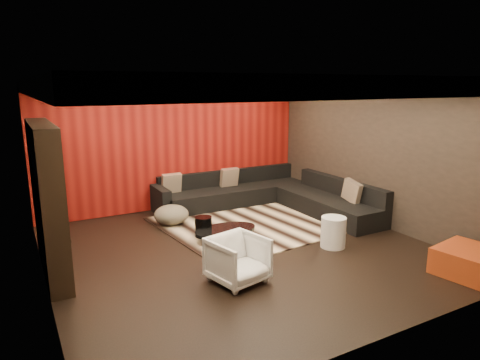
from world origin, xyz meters
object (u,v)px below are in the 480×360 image
drum_stool (203,227)px  sectional_sofa (269,197)px  armchair (238,260)px  orange_ottoman (471,262)px  white_side_table (333,232)px  coffee_table (225,234)px

drum_stool → sectional_sofa: 2.28m
drum_stool → armchair: size_ratio=0.50×
orange_ottoman → armchair: size_ratio=1.20×
drum_stool → white_side_table: white_side_table is taller
white_side_table → armchair: armchair is taller
drum_stool → sectional_sofa: (2.05, 1.01, 0.06)m
drum_stool → orange_ottoman: (2.77, -3.31, -0.01)m
armchair → coffee_table: bearing=56.5°
orange_ottoman → coffee_table: bearing=129.9°
armchair → white_side_table: bearing=-2.1°
coffee_table → orange_ottoman: orange_ottoman is taller
white_side_table → orange_ottoman: bearing=-60.5°
white_side_table → sectional_sofa: sectional_sofa is taller
coffee_table → white_side_table: bearing=-38.6°
drum_stool → armchair: 1.91m
coffee_table → white_side_table: 1.88m
coffee_table → sectional_sofa: 2.23m
orange_ottoman → white_side_table: bearing=119.5°
drum_stool → armchair: armchair is taller
sectional_sofa → drum_stool: bearing=-153.8°
orange_ottoman → sectional_sofa: 4.38m
white_side_table → orange_ottoman: 2.09m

